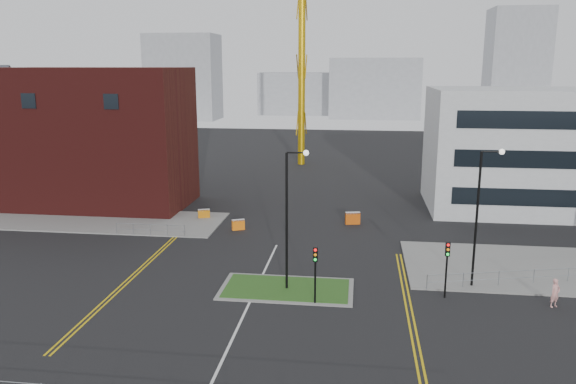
{
  "coord_description": "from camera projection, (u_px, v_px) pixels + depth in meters",
  "views": [
    {
      "loc": [
        6.43,
        -25.83,
        14.28
      ],
      "look_at": [
        1.24,
        14.58,
        5.0
      ],
      "focal_mm": 35.0,
      "sensor_mm": 36.0,
      "label": 1
    }
  ],
  "objects": [
    {
      "name": "yellow_left_a",
      "position": [
        137.0,
        271.0,
        39.74
      ],
      "size": [
        0.12,
        24.0,
        0.01
      ],
      "primitive_type": "cube",
      "color": "gold",
      "rests_on": "ground"
    },
    {
      "name": "yellow_right_a",
      "position": [
        406.0,
        309.0,
        33.57
      ],
      "size": [
        0.12,
        20.0,
        0.01
      ],
      "primitive_type": "cube",
      "color": "gold",
      "rests_on": "ground"
    },
    {
      "name": "skyline_b",
      "position": [
        374.0,
        88.0,
        151.66
      ],
      "size": [
        24.0,
        12.0,
        16.0
      ],
      "primitive_type": "cube",
      "color": "gray",
      "rests_on": "ground"
    },
    {
      "name": "skyline_c",
      "position": [
        516.0,
        66.0,
        141.14
      ],
      "size": [
        14.0,
        12.0,
        28.0
      ],
      "primitive_type": "cube",
      "color": "gray",
      "rests_on": "ground"
    },
    {
      "name": "office_block",
      "position": [
        559.0,
        150.0,
        55.31
      ],
      "size": [
        25.0,
        12.2,
        12.0
      ],
      "color": "#B5B7BA",
      "rests_on": "ground"
    },
    {
      "name": "brick_building",
      "position": [
        70.0,
        139.0,
        57.37
      ],
      "size": [
        24.2,
        10.07,
        14.24
      ],
      "color": "#4C1413",
      "rests_on": "ground"
    },
    {
      "name": "grass_island",
      "position": [
        287.0,
        289.0,
        36.43
      ],
      "size": [
        8.0,
        4.0,
        0.12
      ],
      "primitive_type": "cube",
      "color": "#264818",
      "rests_on": "ground"
    },
    {
      "name": "pavement_left",
      "position": [
        74.0,
        219.0,
        52.7
      ],
      "size": [
        28.0,
        8.0,
        0.12
      ],
      "primitive_type": "cube",
      "color": "slate",
      "rests_on": "ground"
    },
    {
      "name": "barrier_right",
      "position": [
        353.0,
        218.0,
        51.28
      ],
      "size": [
        1.39,
        0.71,
        1.11
      ],
      "color": "#CF500B",
      "rests_on": "ground"
    },
    {
      "name": "streetlamp_island",
      "position": [
        290.0,
        209.0,
        35.21
      ],
      "size": [
        1.46,
        0.36,
        9.18
      ],
      "color": "black",
      "rests_on": "ground"
    },
    {
      "name": "pedestrian",
      "position": [
        555.0,
        293.0,
        33.65
      ],
      "size": [
        0.77,
        0.69,
        1.77
      ],
      "primitive_type": "imported",
      "rotation": [
        0.0,
        0.0,
        0.52
      ],
      "color": "pink",
      "rests_on": "ground"
    },
    {
      "name": "skyline_d",
      "position": [
        311.0,
        94.0,
        164.01
      ],
      "size": [
        30.0,
        12.0,
        12.0
      ],
      "primitive_type": "cube",
      "color": "gray",
      "rests_on": "ground"
    },
    {
      "name": "barrier_left",
      "position": [
        204.0,
        214.0,
        53.04
      ],
      "size": [
        1.16,
        0.7,
        0.93
      ],
      "color": "#C86E0B",
      "rests_on": "ground"
    },
    {
      "name": "island_kerb",
      "position": [
        287.0,
        289.0,
        36.43
      ],
      "size": [
        8.6,
        4.6,
        0.08
      ],
      "primitive_type": "cube",
      "color": "slate",
      "rests_on": "ground"
    },
    {
      "name": "traffic_light_island",
      "position": [
        315.0,
        264.0,
        33.67
      ],
      "size": [
        0.28,
        0.33,
        3.65
      ],
      "color": "black",
      "rests_on": "ground"
    },
    {
      "name": "streetlamp_right_near",
      "position": [
        481.0,
        207.0,
        35.65
      ],
      "size": [
        1.46,
        0.36,
        9.18
      ],
      "color": "black",
      "rests_on": "ground"
    },
    {
      "name": "railing_left",
      "position": [
        150.0,
        228.0,
        47.56
      ],
      "size": [
        6.05,
        0.05,
        1.1
      ],
      "color": "gray",
      "rests_on": "ground"
    },
    {
      "name": "railing_right",
      "position": [
        569.0,
        272.0,
        37.35
      ],
      "size": [
        19.05,
        5.05,
        1.1
      ],
      "color": "gray",
      "rests_on": "ground"
    },
    {
      "name": "yellow_right_b",
      "position": [
        412.0,
        309.0,
        33.54
      ],
      "size": [
        0.12,
        20.0,
        0.01
      ],
      "primitive_type": "cube",
      "color": "gold",
      "rests_on": "ground"
    },
    {
      "name": "yellow_left_b",
      "position": [
        141.0,
        271.0,
        39.7
      ],
      "size": [
        0.12,
        24.0,
        0.01
      ],
      "primitive_type": "cube",
      "color": "gold",
      "rests_on": "ground"
    },
    {
      "name": "ground",
      "position": [
        228.0,
        348.0,
        28.95
      ],
      "size": [
        200.0,
        200.0,
        0.0
      ],
      "primitive_type": "plane",
      "color": "black",
      "rests_on": "ground"
    },
    {
      "name": "barrier_mid",
      "position": [
        238.0,
        224.0,
        49.51
      ],
      "size": [
        1.16,
        0.79,
        0.93
      ],
      "color": "orange",
      "rests_on": "ground"
    },
    {
      "name": "skyline_a",
      "position": [
        184.0,
        77.0,
        147.53
      ],
      "size": [
        18.0,
        12.0,
        22.0
      ],
      "primitive_type": "cube",
      "color": "gray",
      "rests_on": "ground"
    },
    {
      "name": "centre_line",
      "position": [
        237.0,
        330.0,
        30.88
      ],
      "size": [
        0.15,
        30.0,
        0.01
      ],
      "primitive_type": "cube",
      "color": "silver",
      "rests_on": "ground"
    },
    {
      "name": "traffic_light_right",
      "position": [
        447.0,
        259.0,
        34.61
      ],
      "size": [
        0.28,
        0.33,
        3.65
      ],
      "color": "black",
      "rests_on": "ground"
    }
  ]
}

